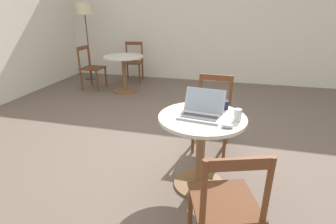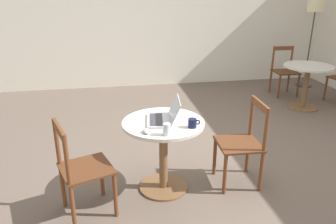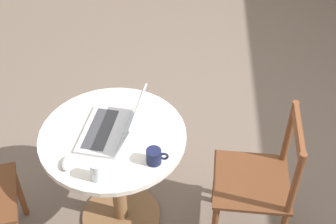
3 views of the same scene
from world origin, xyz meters
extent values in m
plane|color=#66564C|center=(0.00, 0.00, 0.00)|extent=(16.00, 16.00, 0.00)
cylinder|color=brown|center=(-0.65, -0.44, 0.01)|extent=(0.48, 0.48, 0.02)
cylinder|color=brown|center=(-0.65, -0.44, 0.35)|extent=(0.08, 0.08, 0.66)
cylinder|color=silver|center=(-0.65, -0.44, 0.69)|extent=(0.76, 0.76, 0.03)
cylinder|color=brown|center=(-0.08, -0.28, 0.21)|extent=(0.04, 0.04, 0.42)
cylinder|color=brown|center=(0.27, -0.30, 0.21)|extent=(0.04, 0.04, 0.42)
cube|color=#562F1A|center=(0.09, -0.47, 0.43)|extent=(0.42, 0.42, 0.02)
cylinder|color=brown|center=(0.26, -0.65, 0.65)|extent=(0.04, 0.04, 0.42)
cylinder|color=brown|center=(0.27, -0.30, 0.65)|extent=(0.04, 0.04, 0.42)
cube|color=brown|center=(0.27, -0.47, 0.82)|extent=(0.04, 0.39, 0.07)
cylinder|color=brown|center=(-1.24, -0.45, 0.21)|extent=(0.04, 0.04, 0.42)
cube|color=#B7B7BC|center=(-0.70, -0.42, 0.72)|extent=(0.25, 0.38, 0.02)
cube|color=#38383D|center=(-0.72, -0.42, 0.73)|extent=(0.15, 0.31, 0.00)
cube|color=#B7B7BC|center=(-0.55, -0.44, 0.82)|extent=(0.14, 0.36, 0.19)
cube|color=#9EB2C6|center=(-0.55, -0.44, 0.82)|extent=(0.12, 0.33, 0.17)
ellipsoid|color=#B7B7BC|center=(-0.83, -0.66, 0.72)|extent=(0.06, 0.10, 0.03)
cylinder|color=#141938|center=(-0.42, -0.61, 0.75)|extent=(0.07, 0.07, 0.08)
torus|color=#141938|center=(-0.37, -0.61, 0.75)|extent=(0.05, 0.01, 0.05)
cylinder|color=silver|center=(-0.67, -0.73, 0.76)|extent=(0.06, 0.06, 0.10)
camera|label=1|loc=(-2.74, -0.66, 1.58)|focal=28.00mm
camera|label=2|loc=(-1.10, -3.17, 1.86)|focal=35.00mm
camera|label=3|loc=(-0.26, -2.12, 2.40)|focal=50.00mm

